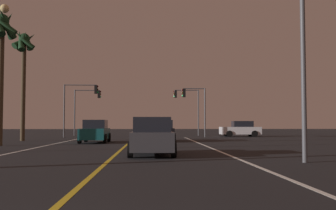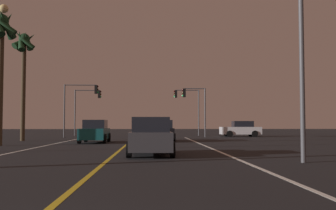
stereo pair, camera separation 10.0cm
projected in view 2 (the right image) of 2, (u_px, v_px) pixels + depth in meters
lane_edge_right at (223, 153)px, 18.43m from camera, size 0.16×42.40×0.01m
lane_edge_left at (5, 154)px, 18.00m from camera, size 0.16×42.40×0.01m
lane_center_divider at (116, 154)px, 18.21m from camera, size 0.16×42.40×0.01m
car_lead_same_lane at (151, 137)px, 17.34m from camera, size 2.02×4.30×1.70m
car_ahead_far at (162, 131)px, 31.18m from camera, size 2.02×4.30×1.70m
car_oncoming at (95, 132)px, 28.91m from camera, size 2.02×4.30×1.70m
car_crossing_side at (241, 129)px, 42.02m from camera, size 4.30×2.02×1.70m
traffic_light_near_right at (194, 101)px, 40.31m from camera, size 2.50×0.36×5.13m
traffic_light_near_left at (81, 98)px, 39.83m from camera, size 3.55×0.36×5.45m
traffic_light_far_right at (187, 102)px, 45.80m from camera, size 3.04×0.36×5.44m
traffic_light_far_left at (88, 102)px, 45.30m from camera, size 3.14×0.36×5.38m
street_lamp_right_near at (286, 14)px, 14.28m from camera, size 2.53×0.44×8.69m
palm_tree_left_mid at (1, 35)px, 25.03m from camera, size 2.12×2.21×8.99m
palm_tree_left_far at (24, 52)px, 31.91m from camera, size 2.01×2.02×9.32m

